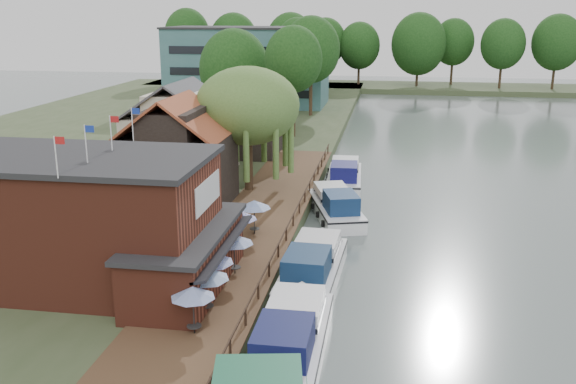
# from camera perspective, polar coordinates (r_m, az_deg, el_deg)

# --- Properties ---
(ground) EXTENTS (260.00, 260.00, 0.00)m
(ground) POSITION_cam_1_polar(r_m,az_deg,el_deg) (35.92, 6.48, -10.24)
(ground) COLOR slate
(ground) RESTS_ON ground
(land_bank) EXTENTS (50.00, 140.00, 1.00)m
(land_bank) POSITION_cam_1_polar(r_m,az_deg,el_deg) (75.71, -15.34, 3.67)
(land_bank) COLOR #384728
(land_bank) RESTS_ON ground
(quay_deck) EXTENTS (6.00, 50.00, 0.10)m
(quay_deck) POSITION_cam_1_polar(r_m,az_deg,el_deg) (45.68, -2.88, -2.92)
(quay_deck) COLOR #47301E
(quay_deck) RESTS_ON land_bank
(quay_rail) EXTENTS (0.20, 49.00, 1.00)m
(quay_rail) POSITION_cam_1_polar(r_m,az_deg,el_deg) (45.54, 0.57, -2.36)
(quay_rail) COLOR black
(quay_rail) RESTS_ON land_bank
(pub) EXTENTS (20.00, 11.00, 7.30)m
(pub) POSITION_cam_1_polar(r_m,az_deg,el_deg) (36.50, -15.90, -2.45)
(pub) COLOR maroon
(pub) RESTS_ON land_bank
(hotel_block) EXTENTS (25.40, 12.40, 12.30)m
(hotel_block) POSITION_cam_1_polar(r_m,az_deg,el_deg) (105.22, -3.59, 11.13)
(hotel_block) COLOR #38666B
(hotel_block) RESTS_ON land_bank
(cottage_a) EXTENTS (8.60, 7.60, 8.50)m
(cottage_a) POSITION_cam_1_polar(r_m,az_deg,el_deg) (50.14, -9.85, 3.54)
(cottage_a) COLOR black
(cottage_a) RESTS_ON land_bank
(cottage_b) EXTENTS (9.60, 8.60, 8.50)m
(cottage_b) POSITION_cam_1_polar(r_m,az_deg,el_deg) (60.38, -9.50, 5.63)
(cottage_b) COLOR beige
(cottage_b) RESTS_ON land_bank
(cottage_c) EXTENTS (7.60, 7.60, 8.50)m
(cottage_c) POSITION_cam_1_polar(r_m,az_deg,el_deg) (67.83, -3.85, 6.92)
(cottage_c) COLOR black
(cottage_c) RESTS_ON land_bank
(willow) EXTENTS (8.60, 8.60, 10.43)m
(willow) POSITION_cam_1_polar(r_m,az_deg,el_deg) (53.44, -3.57, 5.56)
(willow) COLOR #476B2D
(willow) RESTS_ON land_bank
(umbrella_0) EXTENTS (2.11, 2.11, 2.38)m
(umbrella_0) POSITION_cam_1_polar(r_m,az_deg,el_deg) (30.66, -8.40, -10.34)
(umbrella_0) COLOR navy
(umbrella_0) RESTS_ON quay_deck
(umbrella_1) EXTENTS (2.37, 2.37, 2.38)m
(umbrella_1) POSITION_cam_1_polar(r_m,az_deg,el_deg) (32.54, -7.28, -8.69)
(umbrella_1) COLOR navy
(umbrella_1) RESTS_ON quay_deck
(umbrella_2) EXTENTS (2.46, 2.46, 2.38)m
(umbrella_2) POSITION_cam_1_polar(r_m,az_deg,el_deg) (34.46, -6.85, -7.24)
(umbrella_2) COLOR #1B2E99
(umbrella_2) RESTS_ON quay_deck
(umbrella_3) EXTENTS (2.23, 2.23, 2.38)m
(umbrella_3) POSITION_cam_1_polar(r_m,az_deg,el_deg) (37.01, -4.78, -5.51)
(umbrella_3) COLOR navy
(umbrella_3) RESTS_ON quay_deck
(umbrella_4) EXTENTS (2.12, 2.12, 2.38)m
(umbrella_4) POSITION_cam_1_polar(r_m,az_deg,el_deg) (41.17, -4.21, -3.25)
(umbrella_4) COLOR #1A1E94
(umbrella_4) RESTS_ON quay_deck
(umbrella_5) EXTENTS (2.26, 2.26, 2.38)m
(umbrella_5) POSITION_cam_1_polar(r_m,az_deg,el_deg) (43.34, -3.00, -2.25)
(umbrella_5) COLOR #1B4497
(umbrella_5) RESTS_ON quay_deck
(cruiser_0) EXTENTS (3.56, 10.85, 2.66)m
(cruiser_0) POSITION_cam_1_polar(r_m,az_deg,el_deg) (30.50, 0.22, -12.32)
(cruiser_0) COLOR white
(cruiser_0) RESTS_ON ground
(cruiser_1) EXTENTS (3.91, 10.90, 2.65)m
(cruiser_1) POSITION_cam_1_polar(r_m,az_deg,el_deg) (38.44, 2.20, -6.18)
(cruiser_1) COLOR silver
(cruiser_1) RESTS_ON ground
(cruiser_2) EXTENTS (6.17, 10.83, 2.51)m
(cruiser_2) POSITION_cam_1_polar(r_m,az_deg,el_deg) (50.39, 4.26, -0.89)
(cruiser_2) COLOR white
(cruiser_2) RESTS_ON ground
(cruiser_3) EXTENTS (3.90, 10.68, 2.58)m
(cruiser_3) POSITION_cam_1_polar(r_m,az_deg,el_deg) (59.50, 5.06, 1.73)
(cruiser_3) COLOR white
(cruiser_3) RESTS_ON ground
(bank_tree_0) EXTENTS (6.83, 6.83, 13.14)m
(bank_tree_0) POSITION_cam_1_polar(r_m,az_deg,el_deg) (77.15, 0.50, 9.77)
(bank_tree_0) COLOR #143811
(bank_tree_0) RESTS_ON land_bank
(bank_tree_1) EXTENTS (8.99, 8.99, 12.62)m
(bank_tree_1) POSITION_cam_1_polar(r_m,az_deg,el_deg) (83.96, -4.77, 10.03)
(bank_tree_1) COLOR #143811
(bank_tree_1) RESTS_ON land_bank
(bank_tree_2) EXTENTS (8.22, 8.22, 14.12)m
(bank_tree_2) POSITION_cam_1_polar(r_m,az_deg,el_deg) (93.26, 2.06, 11.12)
(bank_tree_2) COLOR #143811
(bank_tree_2) RESTS_ON land_bank
(bank_tree_3) EXTENTS (7.63, 7.63, 11.94)m
(bank_tree_3) POSITION_cam_1_polar(r_m,az_deg,el_deg) (113.13, 2.07, 11.39)
(bank_tree_3) COLOR #143811
(bank_tree_3) RESTS_ON land_bank
(bank_tree_4) EXTENTS (7.65, 7.65, 13.61)m
(bank_tree_4) POSITION_cam_1_polar(r_m,az_deg,el_deg) (119.93, 0.84, 12.05)
(bank_tree_4) COLOR #143811
(bank_tree_4) RESTS_ON land_bank
(bank_tree_5) EXTENTS (6.23, 6.23, 11.74)m
(bank_tree_5) POSITION_cam_1_polar(r_m,az_deg,el_deg) (126.49, 2.81, 11.81)
(bank_tree_5) COLOR #143811
(bank_tree_5) RESTS_ON land_bank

